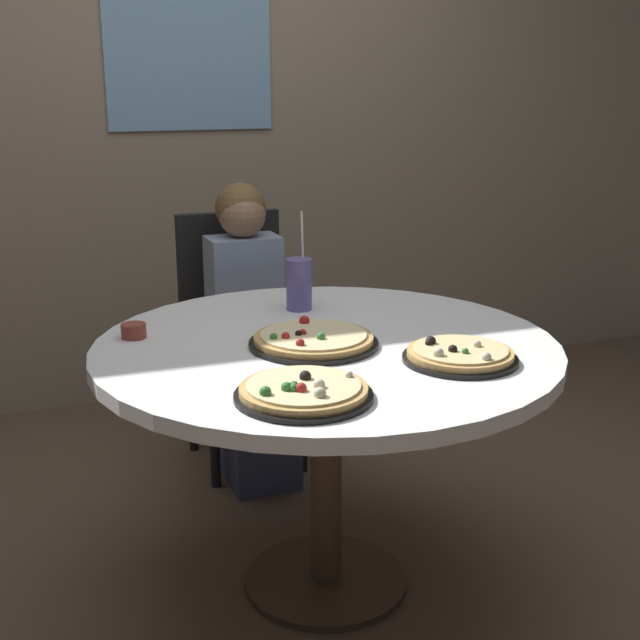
% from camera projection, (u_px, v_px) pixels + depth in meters
% --- Properties ---
extents(ground_plane, '(8.00, 8.00, 0.00)m').
position_uv_depth(ground_plane, '(326.00, 582.00, 2.52)').
color(ground_plane, brown).
extents(wall_with_window, '(5.20, 0.14, 2.90)m').
position_uv_depth(wall_with_window, '(187.00, 75.00, 3.72)').
color(wall_with_window, gray).
rests_on(wall_with_window, ground_plane).
extents(dining_table, '(1.27, 1.27, 0.75)m').
position_uv_depth(dining_table, '(326.00, 374.00, 2.34)').
color(dining_table, white).
rests_on(dining_table, ground_plane).
extents(chair_wooden, '(0.41, 0.41, 0.95)m').
position_uv_depth(chair_wooden, '(237.00, 324.00, 3.26)').
color(chair_wooden, black).
rests_on(chair_wooden, ground_plane).
extents(diner_child, '(0.26, 0.42, 1.08)m').
position_uv_depth(diner_child, '(251.00, 349.00, 3.11)').
color(diner_child, '#3F4766').
rests_on(diner_child, ground_plane).
extents(pizza_veggie, '(0.35, 0.35, 0.05)m').
position_uv_depth(pizza_veggie, '(313.00, 340.00, 2.28)').
color(pizza_veggie, black).
rests_on(pizza_veggie, dining_table).
extents(pizza_cheese, '(0.30, 0.30, 0.05)m').
position_uv_depth(pizza_cheese, '(460.00, 355.00, 2.16)').
color(pizza_cheese, black).
rests_on(pizza_cheese, dining_table).
extents(pizza_pepperoni, '(0.32, 0.32, 0.05)m').
position_uv_depth(pizza_pepperoni, '(303.00, 391.00, 1.91)').
color(pizza_pepperoni, black).
rests_on(pizza_pepperoni, dining_table).
extents(soda_cup, '(0.08, 0.08, 0.31)m').
position_uv_depth(soda_cup, '(299.00, 284.00, 2.62)').
color(soda_cup, '#6659A5').
rests_on(soda_cup, dining_table).
extents(sauce_bowl, '(0.07, 0.07, 0.04)m').
position_uv_depth(sauce_bowl, '(134.00, 331.00, 2.35)').
color(sauce_bowl, brown).
rests_on(sauce_bowl, dining_table).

